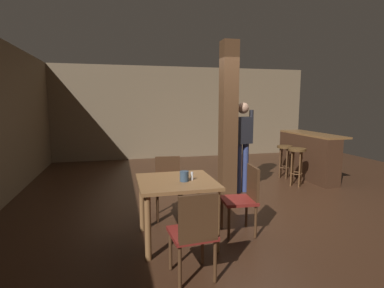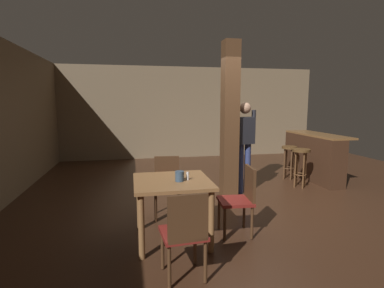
% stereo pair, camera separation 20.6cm
% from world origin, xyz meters
% --- Properties ---
extents(ground_plane, '(10.80, 10.80, 0.00)m').
position_xyz_m(ground_plane, '(0.00, 0.00, 0.00)').
color(ground_plane, '#382114').
extents(wall_back, '(8.00, 0.10, 2.80)m').
position_xyz_m(wall_back, '(0.00, 4.50, 1.40)').
color(wall_back, '#756047').
rests_on(wall_back, ground_plane).
extents(pillar, '(0.28, 0.28, 2.80)m').
position_xyz_m(pillar, '(-0.12, 0.42, 1.40)').
color(pillar, '#4C301C').
rests_on(pillar, ground_plane).
extents(dining_table, '(0.93, 0.93, 0.78)m').
position_xyz_m(dining_table, '(-1.39, -1.19, 0.64)').
color(dining_table, brown).
rests_on(dining_table, ground_plane).
extents(chair_south, '(0.45, 0.45, 0.89)m').
position_xyz_m(chair_south, '(-1.39, -2.08, 0.51)').
color(chair_south, maroon).
rests_on(chair_south, ground_plane).
extents(chair_north, '(0.46, 0.46, 0.89)m').
position_xyz_m(chair_north, '(-1.36, -0.35, 0.51)').
color(chair_north, maroon).
rests_on(chair_north, ground_plane).
extents(chair_east, '(0.46, 0.46, 0.89)m').
position_xyz_m(chair_east, '(-0.50, -1.20, 0.51)').
color(chair_east, maroon).
rests_on(chair_east, ground_plane).
extents(napkin_cup, '(0.11, 0.11, 0.12)m').
position_xyz_m(napkin_cup, '(-1.31, -1.27, 0.84)').
color(napkin_cup, '#33475B').
rests_on(napkin_cup, dining_table).
extents(salt_shaker, '(0.03, 0.03, 0.10)m').
position_xyz_m(salt_shaker, '(-1.21, -1.23, 0.83)').
color(salt_shaker, silver).
rests_on(salt_shaker, dining_table).
extents(standing_person, '(0.47, 0.27, 1.72)m').
position_xyz_m(standing_person, '(0.21, 0.51, 1.00)').
color(standing_person, black).
rests_on(standing_person, ground_plane).
extents(bar_counter, '(0.56, 1.80, 1.03)m').
position_xyz_m(bar_counter, '(2.11, 1.19, 0.52)').
color(bar_counter, brown).
rests_on(bar_counter, ground_plane).
extents(bar_stool_near, '(0.35, 0.35, 0.79)m').
position_xyz_m(bar_stool_near, '(1.48, 0.65, 0.59)').
color(bar_stool_near, '#4C3319').
rests_on(bar_stool_near, ground_plane).
extents(bar_stool_mid, '(0.33, 0.33, 0.75)m').
position_xyz_m(bar_stool_mid, '(1.59, 1.29, 0.55)').
color(bar_stool_mid, '#4C3319').
rests_on(bar_stool_mid, ground_plane).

